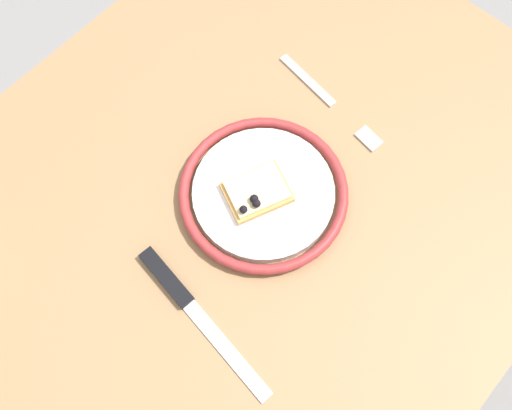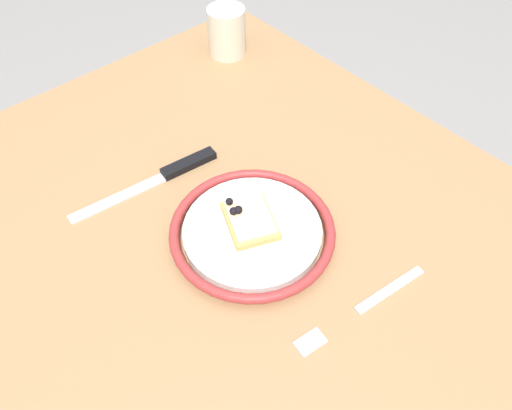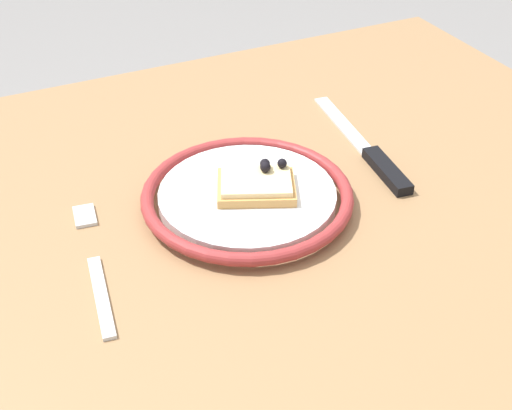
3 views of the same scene
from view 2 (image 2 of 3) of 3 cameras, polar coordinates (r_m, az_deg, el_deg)
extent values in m
plane|color=gray|center=(1.36, -0.32, -21.69)|extent=(6.00, 6.00, 0.00)
cube|color=#936D47|center=(0.72, -0.56, -3.27)|extent=(0.96, 0.77, 0.04)
cylinder|color=#4C4742|center=(1.35, -1.80, 5.27)|extent=(0.05, 0.05, 0.69)
cylinder|color=#4C4742|center=(1.21, -26.30, -9.56)|extent=(0.05, 0.05, 0.69)
cylinder|color=white|center=(0.69, -0.42, -3.10)|extent=(0.19, 0.19, 0.02)
torus|color=maroon|center=(0.69, -0.42, -2.88)|extent=(0.23, 0.23, 0.01)
cube|color=tan|center=(0.69, -0.66, -1.80)|extent=(0.10, 0.09, 0.01)
cube|color=beige|center=(0.68, -0.67, -1.38)|extent=(0.09, 0.08, 0.01)
sphere|color=black|center=(0.68, -2.01, -0.54)|extent=(0.01, 0.01, 0.01)
sphere|color=black|center=(0.69, -3.05, 0.40)|extent=(0.01, 0.01, 0.01)
sphere|color=black|center=(0.68, -2.58, -0.70)|extent=(0.01, 0.01, 0.01)
cube|color=silver|center=(0.77, -15.36, 0.76)|extent=(0.04, 0.15, 0.00)
cube|color=black|center=(0.79, -7.63, 4.70)|extent=(0.03, 0.09, 0.01)
cube|color=silver|center=(0.67, 14.92, -9.28)|extent=(0.03, 0.11, 0.00)
cube|color=silver|center=(0.62, 6.17, -15.22)|extent=(0.03, 0.04, 0.00)
cylinder|color=beige|center=(1.01, -3.33, 19.02)|extent=(0.07, 0.07, 0.09)
camera|label=1|loc=(0.58, -59.67, 52.58)|focal=40.47mm
camera|label=3|loc=(0.84, 50.66, 27.00)|focal=49.03mm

